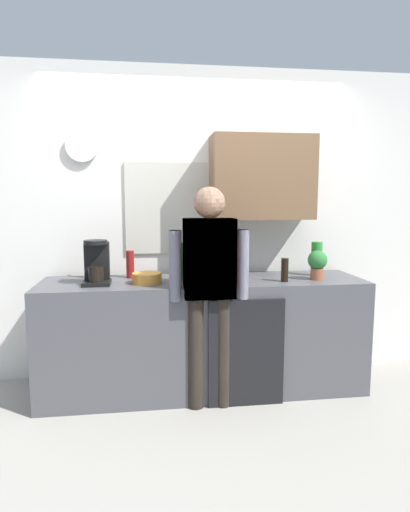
% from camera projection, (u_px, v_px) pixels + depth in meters
% --- Properties ---
extents(ground_plane, '(8.00, 8.00, 0.00)m').
position_uv_depth(ground_plane, '(209.00, 406.00, 3.17)').
color(ground_plane, '#9E998E').
extents(kitchen_counter, '(2.51, 0.64, 0.89)m').
position_uv_depth(kitchen_counter, '(204.00, 335.00, 3.41)').
color(kitchen_counter, '#4C4C51').
rests_on(kitchen_counter, ground_plane).
extents(dishwasher_panel, '(0.56, 0.02, 0.80)m').
position_uv_depth(dishwasher_panel, '(246.00, 353.00, 3.12)').
color(dishwasher_panel, black).
rests_on(dishwasher_panel, ground_plane).
extents(back_wall_assembly, '(4.11, 0.42, 2.60)m').
position_uv_depth(back_wall_assembly, '(205.00, 217.00, 3.69)').
color(back_wall_assembly, white).
rests_on(back_wall_assembly, ground_plane).
extents(coffee_maker, '(0.20, 0.20, 0.33)m').
position_uv_depth(coffee_maker, '(97.00, 265.00, 3.17)').
color(coffee_maker, black).
rests_on(coffee_maker, kitchen_counter).
extents(bottle_green_wine, '(0.07, 0.07, 0.30)m').
position_uv_depth(bottle_green_wine, '(183.00, 262.00, 3.26)').
color(bottle_green_wine, '#195923').
rests_on(bottle_green_wine, kitchen_counter).
extents(bottle_clear_soda, '(0.09, 0.09, 0.28)m').
position_uv_depth(bottle_clear_soda, '(317.00, 259.00, 3.53)').
color(bottle_clear_soda, '#2D8C33').
rests_on(bottle_clear_soda, kitchen_counter).
extents(bottle_dark_sauce, '(0.06, 0.06, 0.18)m').
position_uv_depth(bottle_dark_sauce, '(285.00, 270.00, 3.28)').
color(bottle_dark_sauce, black).
rests_on(bottle_dark_sauce, kitchen_counter).
extents(bottle_olive_oil, '(0.06, 0.06, 0.25)m').
position_uv_depth(bottle_olive_oil, '(88.00, 262.00, 3.43)').
color(bottle_olive_oil, olive).
rests_on(bottle_olive_oil, kitchen_counter).
extents(bottle_red_vinegar, '(0.06, 0.06, 0.22)m').
position_uv_depth(bottle_red_vinegar, '(130.00, 264.00, 3.43)').
color(bottle_red_vinegar, maroon).
rests_on(bottle_red_vinegar, kitchen_counter).
extents(cup_terracotta_mug, '(0.08, 0.08, 0.09)m').
position_uv_depth(cup_terracotta_mug, '(196.00, 270.00, 3.55)').
color(cup_terracotta_mug, '#B26647').
rests_on(cup_terracotta_mug, kitchen_counter).
extents(cup_blue_mug, '(0.08, 0.08, 0.10)m').
position_uv_depth(cup_blue_mug, '(231.00, 268.00, 3.61)').
color(cup_blue_mug, '#3351B2').
rests_on(cup_blue_mug, kitchen_counter).
extents(cup_yellow_cup, '(0.07, 0.07, 0.08)m').
position_uv_depth(cup_yellow_cup, '(241.00, 277.00, 3.24)').
color(cup_yellow_cup, yellow).
rests_on(cup_yellow_cup, kitchen_counter).
extents(mixing_bowl, '(0.22, 0.22, 0.08)m').
position_uv_depth(mixing_bowl, '(147.00, 278.00, 3.21)').
color(mixing_bowl, orange).
rests_on(mixing_bowl, kitchen_counter).
extents(potted_plant, '(0.15, 0.15, 0.23)m').
position_uv_depth(potted_plant, '(317.00, 263.00, 3.35)').
color(potted_plant, '#9E5638').
rests_on(potted_plant, kitchen_counter).
extents(storage_canister, '(0.14, 0.14, 0.17)m').
position_uv_depth(storage_canister, '(227.00, 267.00, 3.45)').
color(storage_canister, silver).
rests_on(storage_canister, kitchen_counter).
extents(person_at_sink, '(0.57, 0.22, 1.60)m').
position_uv_depth(person_at_sink, '(209.00, 279.00, 3.05)').
color(person_at_sink, brown).
rests_on(person_at_sink, ground_plane).
extents(person_guest, '(0.57, 0.22, 1.60)m').
position_uv_depth(person_guest, '(209.00, 279.00, 3.05)').
color(person_guest, brown).
rests_on(person_guest, ground_plane).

